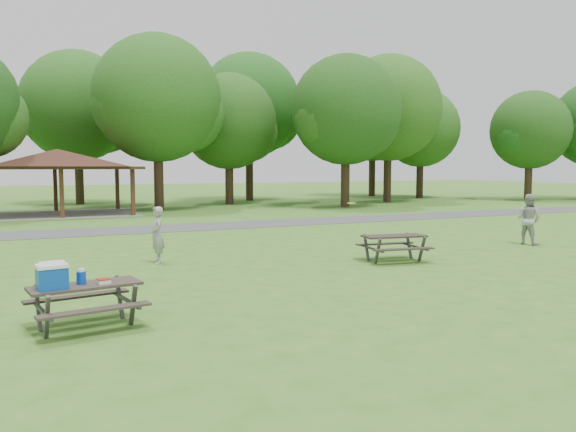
# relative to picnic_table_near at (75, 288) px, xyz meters

# --- Properties ---
(ground) EXTENTS (160.00, 160.00, 0.00)m
(ground) POSITION_rel_picnic_table_near_xyz_m (5.29, 0.86, -0.71)
(ground) COLOR #3A6D1F
(ground) RESTS_ON ground
(asphalt_path) EXTENTS (120.00, 3.20, 0.02)m
(asphalt_path) POSITION_rel_picnic_table_near_xyz_m (5.29, 14.86, -0.70)
(asphalt_path) COLOR #444547
(asphalt_path) RESTS_ON ground
(pavilion) EXTENTS (8.60, 7.01, 3.76)m
(pavilion) POSITION_rel_picnic_table_near_xyz_m (1.29, 24.86, 2.35)
(pavilion) COLOR #3E2516
(pavilion) RESTS_ON ground
(tree_row_e) EXTENTS (8.40, 8.00, 11.02)m
(tree_row_e) POSITION_rel_picnic_table_near_xyz_m (7.39, 25.89, 6.07)
(tree_row_e) COLOR #321E16
(tree_row_e) RESTS_ON ground
(tree_row_f) EXTENTS (7.35, 7.00, 9.55)m
(tree_row_f) POSITION_rel_picnic_table_near_xyz_m (13.38, 29.39, 5.13)
(tree_row_f) COLOR #311F15
(tree_row_f) RESTS_ON ground
(tree_row_g) EXTENTS (7.77, 7.40, 10.25)m
(tree_row_g) POSITION_rel_picnic_table_near_xyz_m (19.38, 22.89, 5.62)
(tree_row_g) COLOR black
(tree_row_g) RESTS_ON ground
(tree_row_h) EXTENTS (8.61, 8.20, 11.37)m
(tree_row_h) POSITION_rel_picnic_table_near_xyz_m (25.39, 26.39, 6.31)
(tree_row_h) COLOR black
(tree_row_h) RESTS_ON ground
(tree_row_i) EXTENTS (7.14, 6.80, 9.52)m
(tree_row_i) POSITION_rel_picnic_table_near_xyz_m (31.37, 29.89, 5.20)
(tree_row_i) COLOR black
(tree_row_i) RESTS_ON ground
(tree_row_j) EXTENTS (6.72, 6.40, 8.96)m
(tree_row_j) POSITION_rel_picnic_table_near_xyz_m (37.37, 23.39, 4.85)
(tree_row_j) COLOR #2F1E15
(tree_row_j) RESTS_ON ground
(tree_deep_b) EXTENTS (8.40, 8.00, 11.13)m
(tree_deep_b) POSITION_rel_picnic_table_near_xyz_m (3.39, 33.89, 6.17)
(tree_deep_b) COLOR black
(tree_deep_b) RESTS_ON ground
(tree_deep_c) EXTENTS (8.82, 8.40, 11.90)m
(tree_deep_c) POSITION_rel_picnic_table_near_xyz_m (16.39, 32.89, 6.73)
(tree_deep_c) COLOR black
(tree_deep_c) RESTS_ON ground
(tree_deep_d) EXTENTS (8.40, 8.00, 11.27)m
(tree_deep_d) POSITION_rel_picnic_table_near_xyz_m (29.39, 34.39, 6.31)
(tree_deep_d) COLOR black
(tree_deep_d) RESTS_ON ground
(picnic_table_near) EXTENTS (1.98, 1.68, 1.24)m
(picnic_table_near) POSITION_rel_picnic_table_near_xyz_m (0.00, 0.00, 0.00)
(picnic_table_near) COLOR #302822
(picnic_table_near) RESTS_ON ground
(picnic_table_middle) EXTENTS (2.01, 1.72, 0.78)m
(picnic_table_middle) POSITION_rel_picnic_table_near_xyz_m (8.97, 3.34, -0.14)
(picnic_table_middle) COLOR black
(picnic_table_middle) RESTS_ON ground
(frisbee_in_flight) EXTENTS (0.32, 0.32, 0.02)m
(frisbee_in_flight) POSITION_rel_picnic_table_near_xyz_m (8.64, 5.15, 0.88)
(frisbee_in_flight) COLOR yellow
(frisbee_in_flight) RESTS_ON ground
(frisbee_thrower) EXTENTS (0.40, 0.60, 1.61)m
(frisbee_thrower) POSITION_rel_picnic_table_near_xyz_m (2.71, 5.98, 0.09)
(frisbee_thrower) COLOR #949496
(frisbee_thrower) RESTS_ON ground
(frisbee_catcher) EXTENTS (0.86, 1.00, 1.78)m
(frisbee_catcher) POSITION_rel_picnic_table_near_xyz_m (15.39, 4.20, 0.18)
(frisbee_catcher) COLOR #A3A3A6
(frisbee_catcher) RESTS_ON ground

